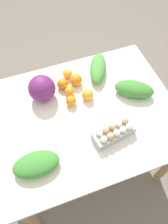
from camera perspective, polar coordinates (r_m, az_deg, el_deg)
name	(u,v)px	position (r m, az deg, el deg)	size (l,w,h in m)	color
ground_plane	(84,156)	(2.09, 0.00, -11.51)	(8.00, 8.00, 0.00)	#70665B
dining_table	(84,122)	(1.48, 0.00, -2.63)	(1.19, 0.93, 0.77)	silver
cabbage_purple	(42,88)	(1.42, -10.95, 6.05)	(0.17, 0.17, 0.17)	#6B2366
egg_carton	(114,132)	(1.29, 7.84, -5.19)	(0.26, 0.14, 0.09)	#A8A8A3
greens_bunch_dandelion	(36,164)	(1.23, -12.38, -13.18)	(0.25, 0.15, 0.08)	#3D8433
greens_bunch_beet_tops	(98,68)	(1.56, 3.68, 11.35)	(0.28, 0.11, 0.09)	#4C933D
greens_bunch_scallion	(134,89)	(1.48, 12.96, 5.85)	(0.26, 0.13, 0.09)	#3D8433
orange_0	(69,91)	(1.45, -3.83, 5.43)	(0.06, 0.06, 0.06)	orange
orange_1	(62,84)	(1.49, -5.67, 7.37)	(0.07, 0.07, 0.07)	orange
orange_2	(71,101)	(1.40, -3.42, 2.91)	(0.07, 0.07, 0.07)	orange
orange_3	(88,95)	(1.42, 0.97, 4.53)	(0.08, 0.08, 0.08)	orange
orange_4	(67,74)	(1.55, -4.36, 10.00)	(0.07, 0.07, 0.07)	#F9A833
orange_5	(76,80)	(1.49, -2.14, 8.40)	(0.08, 0.08, 0.08)	orange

